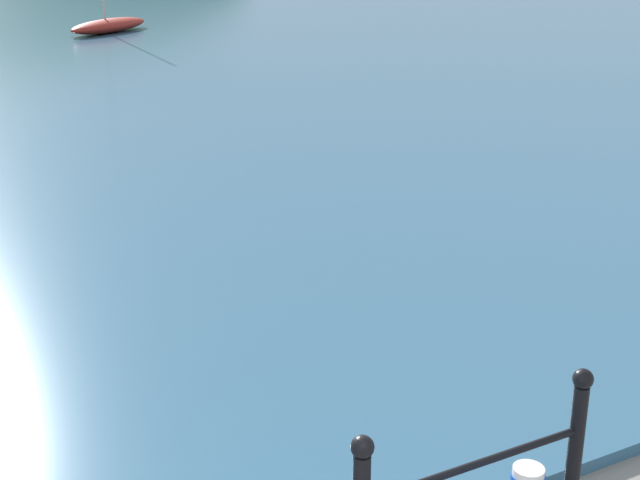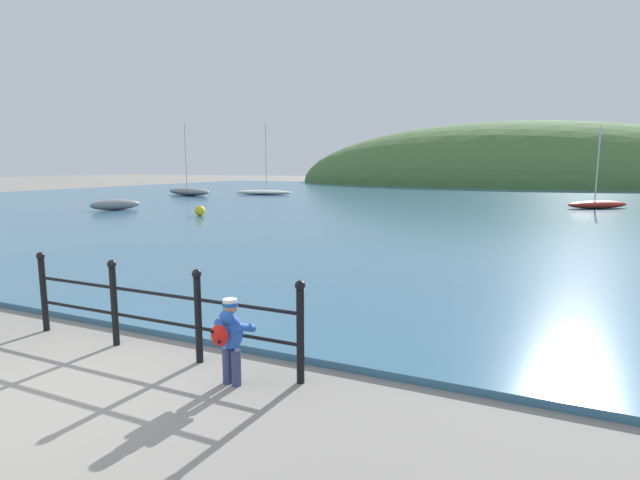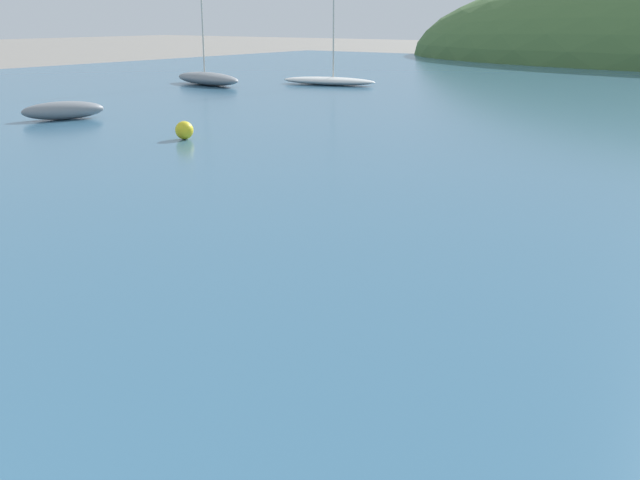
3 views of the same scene
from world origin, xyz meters
TOP-DOWN VIEW (x-y plane):
  - boat_white_sailboat at (7.13, 28.11)m, footprint 3.56×3.03m

SIDE VIEW (x-z plane):
  - boat_white_sailboat at x=7.13m, z-range -1.89..2.58m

